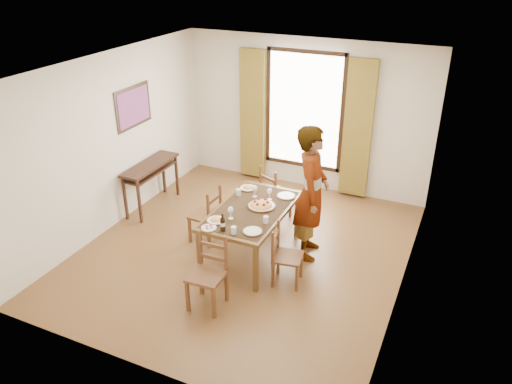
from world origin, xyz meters
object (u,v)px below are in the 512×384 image
at_px(dining_table, 252,213).
at_px(man, 311,193).
at_px(pasta_platter, 261,204).
at_px(console_table, 150,170).

relative_size(dining_table, man, 0.84).
bearing_deg(pasta_platter, man, 23.14).
distance_m(man, pasta_platter, 0.72).
height_order(dining_table, pasta_platter, pasta_platter).
xyz_separation_m(dining_table, pasta_platter, (0.10, 0.11, 0.12)).
height_order(console_table, pasta_platter, pasta_platter).
bearing_deg(dining_table, man, 27.26).
xyz_separation_m(man, pasta_platter, (-0.64, -0.27, -0.17)).
bearing_deg(man, pasta_platter, 100.81).
relative_size(man, pasta_platter, 4.90).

